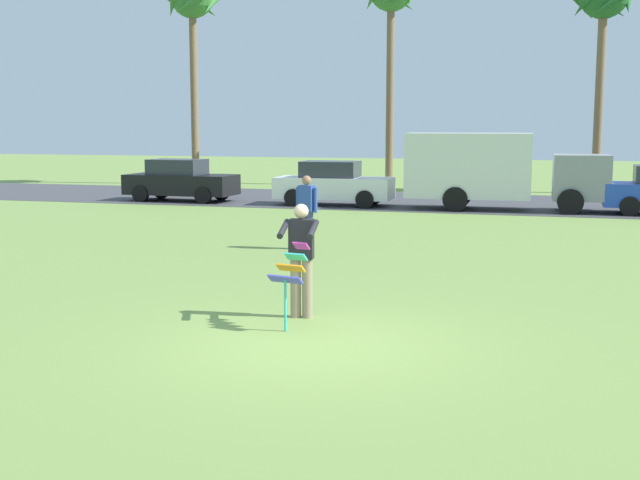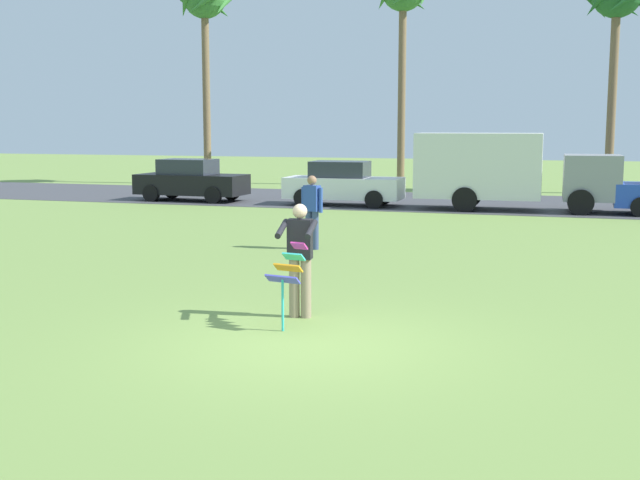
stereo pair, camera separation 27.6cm
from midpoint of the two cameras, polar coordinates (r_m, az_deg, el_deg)
ground_plane at (r=10.95m, az=-0.06°, el=-7.29°), size 120.00×120.00×0.00m
road_strip at (r=31.06m, az=11.55°, el=2.55°), size 120.00×8.00×0.01m
person_kite_flyer at (r=12.24m, az=-0.78°, el=-1.10°), size 0.60×0.70×1.73m
kite_held at (r=11.59m, az=-1.55°, el=-2.21°), size 0.53×0.68×1.22m
parked_car_black at (r=31.70m, az=-8.77°, el=4.12°), size 4.24×1.91×1.60m
parked_car_white at (r=29.53m, az=1.89°, el=3.92°), size 4.23×1.90×1.60m
parked_truck_grey_van at (r=28.49m, az=12.96°, el=4.86°), size 6.76×2.27×2.62m
palm_tree_left_near at (r=40.97m, az=-7.86°, el=15.83°), size 2.58×2.71×10.04m
palm_tree_right_near at (r=39.80m, az=6.03°, el=16.35°), size 2.58×2.71×10.24m
palm_tree_centre_far at (r=37.05m, az=20.24°, el=15.28°), size 2.58×2.71×9.35m
person_walker_near at (r=19.05m, az=-0.15°, el=2.13°), size 0.56×0.30×1.73m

